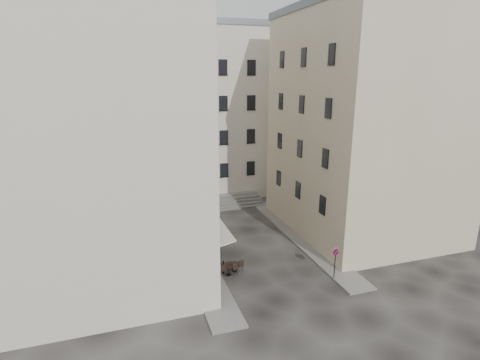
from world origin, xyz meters
name	(u,v)px	position (x,y,z in m)	size (l,w,h in m)	color
ground	(262,260)	(0.00, 0.00, 0.00)	(90.00, 90.00, 0.00)	black
sidewalk_left	(192,245)	(-4.50, 4.00, 0.06)	(2.00, 22.00, 0.12)	slate
sidewalk_right	(299,236)	(4.50, 3.00, 0.06)	(2.00, 18.00, 0.12)	slate
building_left	(99,121)	(-10.50, 3.00, 10.31)	(12.20, 16.20, 20.60)	beige
building_right	(365,123)	(10.50, 3.50, 9.31)	(12.20, 14.20, 18.60)	#C4B091
building_back	(195,111)	(-1.00, 19.00, 9.31)	(18.20, 10.20, 18.60)	beige
cafe_storefront	(201,239)	(-4.32, 1.00, 1.88)	(1.74, 7.30, 3.50)	#410B09
stone_steps	(219,203)	(0.00, 12.57, 0.40)	(9.00, 3.15, 0.80)	#585654
bollard_near	(223,267)	(-3.25, -1.00, 0.53)	(0.12, 0.12, 0.98)	black
bollard_mid	(211,246)	(-3.25, 2.50, 0.53)	(0.12, 0.12, 0.98)	black
bollard_far	(202,229)	(-3.25, 6.00, 0.53)	(0.12, 0.12, 0.98)	black
no_parking_sign	(335,257)	(3.59, -3.98, 1.61)	(0.52, 0.11, 2.27)	black
bistro_table_a	(228,269)	(-2.97, -1.30, 0.44)	(1.23, 0.58, 0.86)	black
bistro_table_b	(235,266)	(-2.43, -0.93, 0.43)	(1.20, 0.56, 0.84)	black
bistro_table_c	(212,258)	(-3.60, 0.70, 0.41)	(1.13, 0.53, 0.79)	black
bistro_table_d	(217,239)	(-2.56, 3.55, 0.50)	(1.39, 0.65, 0.97)	black
bistro_table_e	(204,236)	(-3.41, 4.52, 0.46)	(1.27, 0.60, 0.90)	black
pedestrian	(218,250)	(-3.20, 0.69, 0.97)	(0.71, 0.47, 1.95)	black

